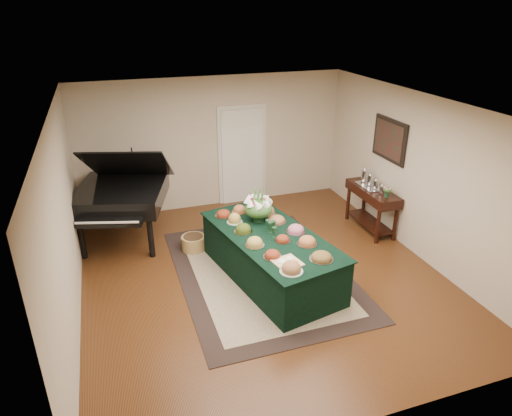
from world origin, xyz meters
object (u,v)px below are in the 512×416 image
object	(u,v)px
grand_piano	(121,194)
mahogany_sideboard	(372,198)
buffet_table	(271,256)
floral_centerpiece	(258,205)

from	to	relation	value
grand_piano	mahogany_sideboard	world-z (taller)	grand_piano
buffet_table	mahogany_sideboard	xyz separation A→B (m)	(2.40, 0.99, 0.26)
grand_piano	mahogany_sideboard	xyz separation A→B (m)	(4.46, -1.04, -0.27)
buffet_table	mahogany_sideboard	world-z (taller)	mahogany_sideboard
buffet_table	grand_piano	bearing A→B (deg)	135.59
buffet_table	grand_piano	distance (m)	2.94
floral_centerpiece	grand_piano	distance (m)	2.54
floral_centerpiece	mahogany_sideboard	world-z (taller)	floral_centerpiece
floral_centerpiece	grand_piano	world-z (taller)	grand_piano
floral_centerpiece	mahogany_sideboard	xyz separation A→B (m)	(2.42, 0.47, -0.40)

